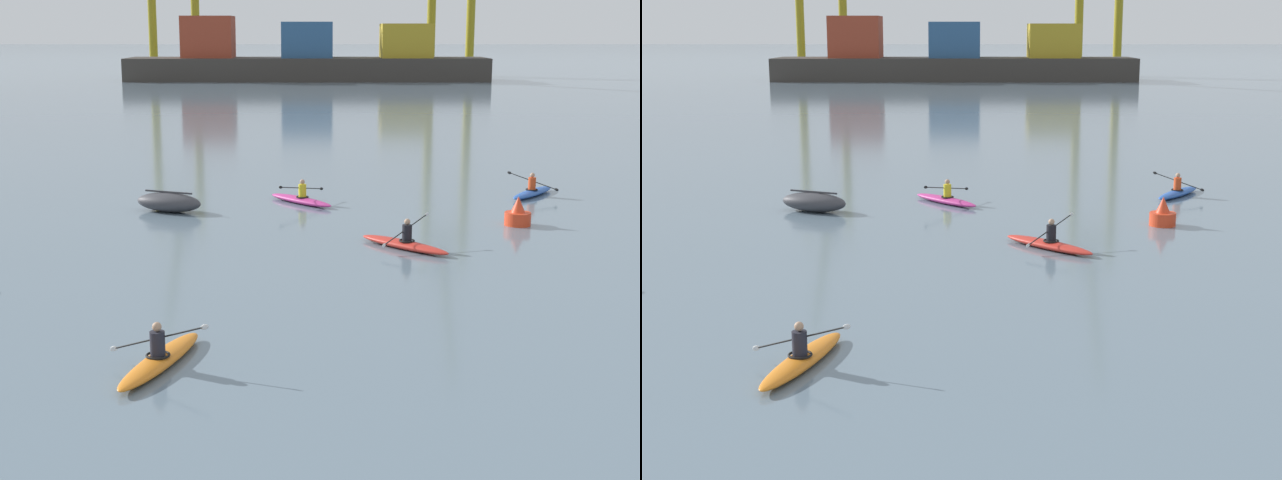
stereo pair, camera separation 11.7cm
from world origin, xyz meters
TOP-DOWN VIEW (x-y plane):
  - container_barge at (-0.22, 113.75)m, footprint 46.36×9.06m
  - capsized_dinghy at (-3.84, 26.30)m, footprint 2.82×1.99m
  - channel_buoy at (8.48, 23.91)m, footprint 0.90×0.90m
  - kayak_orange at (-1.47, 10.48)m, footprint 2.13×3.43m
  - kayak_magenta at (0.98, 27.90)m, footprint 2.74×2.91m
  - kayak_blue at (10.27, 29.54)m, footprint 2.51×3.09m
  - kayak_red at (4.30, 20.47)m, footprint 2.81×2.85m

SIDE VIEW (x-z plane):
  - kayak_magenta at x=0.98m, z-range -0.30..0.65m
  - kayak_blue at x=10.27m, z-range -0.30..0.65m
  - kayak_orange at x=-1.47m, z-range -0.33..0.68m
  - kayak_red at x=4.30m, z-range -0.34..0.68m
  - capsized_dinghy at x=-3.84m, z-range -0.03..0.73m
  - channel_buoy at x=8.48m, z-range -0.14..0.86m
  - container_barge at x=-0.22m, z-range -1.40..6.77m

